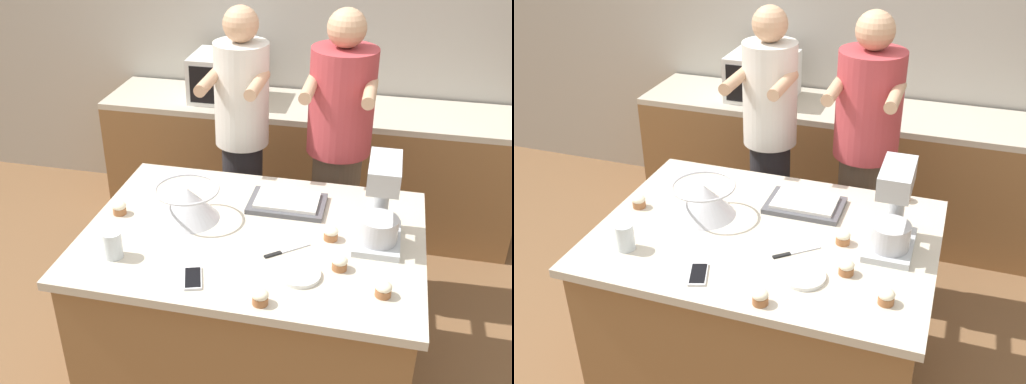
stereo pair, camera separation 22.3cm
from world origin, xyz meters
TOP-DOWN VIEW (x-y plane):
  - ground_plane at (0.00, 0.00)m, footprint 16.00×16.00m
  - back_wall at (0.00, 1.96)m, footprint 10.00×0.06m
  - island_counter at (0.00, 0.00)m, footprint 1.51×1.09m
  - back_counter at (0.00, 1.61)m, footprint 2.80×0.60m
  - person_left at (-0.26, 0.83)m, footprint 0.32×0.49m
  - person_right at (0.29, 0.83)m, footprint 0.36×0.52m
  - stand_mixer at (0.54, 0.06)m, footprint 0.20×0.30m
  - mixing_bowl at (-0.32, 0.06)m, footprint 0.30×0.30m
  - baking_tray at (0.11, 0.27)m, footprint 0.37×0.25m
  - microwave_oven at (-0.57, 1.61)m, footprint 0.44×0.40m
  - cell_phone at (-0.16, -0.39)m, footprint 0.11×0.16m
  - drinking_glass at (-0.53, -0.31)m, footprint 0.08×0.08m
  - small_plate at (0.25, -0.27)m, footprint 0.17×0.17m
  - knife at (0.16, -0.12)m, footprint 0.18×0.15m
  - cupcake_0 at (0.41, -0.19)m, footprint 0.06×0.06m
  - cupcake_1 at (0.34, 0.03)m, footprint 0.06×0.06m
  - cupcake_2 at (0.55, 0.49)m, footprint 0.06×0.06m
  - cupcake_3 at (-0.65, 0.02)m, footprint 0.06×0.06m
  - cupcake_4 at (0.59, -0.32)m, footprint 0.06×0.06m
  - cupcake_5 at (0.14, -0.47)m, footprint 0.06×0.06m

SIDE VIEW (x-z plane):
  - ground_plane at x=0.00m, z-range 0.00..0.00m
  - island_counter at x=0.00m, z-range 0.00..0.88m
  - back_counter at x=0.00m, z-range 0.00..0.89m
  - knife at x=0.16m, z-range 0.88..0.89m
  - cell_phone at x=-0.16m, z-range 0.88..0.89m
  - small_plate at x=0.25m, z-range 0.88..0.90m
  - person_right at x=0.29m, z-range 0.04..1.75m
  - baking_tray at x=0.11m, z-range 0.88..0.92m
  - person_left at x=-0.26m, z-range 0.05..1.75m
  - cupcake_0 at x=0.41m, z-range 0.88..0.94m
  - cupcake_1 at x=0.34m, z-range 0.88..0.94m
  - cupcake_2 at x=0.55m, z-range 0.88..0.94m
  - cupcake_3 at x=-0.65m, z-range 0.88..0.94m
  - cupcake_4 at x=0.59m, z-range 0.88..0.94m
  - cupcake_5 at x=0.14m, z-range 0.88..0.94m
  - drinking_glass at x=-0.53m, z-range 0.88..1.00m
  - mixing_bowl at x=-0.32m, z-range 0.89..1.04m
  - microwave_oven at x=-0.57m, z-range 0.89..1.20m
  - stand_mixer at x=0.54m, z-range 0.86..1.25m
  - back_wall at x=0.00m, z-range 0.00..2.70m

